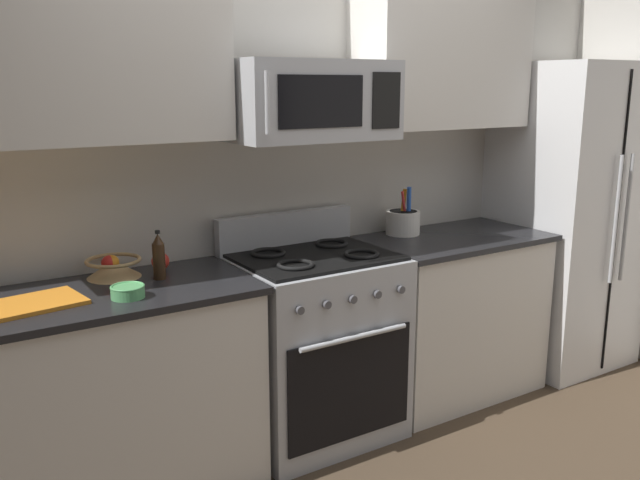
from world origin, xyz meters
TOP-DOWN VIEW (x-y plane):
  - wall_back at (0.00, 1.06)m, footprint 8.00×0.10m
  - counter_left at (-0.96, 0.68)m, footprint 1.13×0.62m
  - range_oven at (-0.00, 0.68)m, footprint 0.76×0.66m
  - counter_right at (0.91, 0.68)m, footprint 1.03×0.62m
  - refrigerator at (1.82, 0.66)m, footprint 0.76×0.73m
  - microwave at (-0.00, 0.71)m, footprint 0.77×0.44m
  - upper_cabinets_left at (-0.96, 0.84)m, footprint 1.12×0.34m
  - upper_cabinets_right at (0.91, 0.84)m, footprint 1.02×0.34m
  - utensil_crock at (0.70, 0.87)m, footprint 0.19×0.19m
  - fruit_basket at (-0.90, 0.87)m, footprint 0.24×0.24m
  - apple_loose at (-0.69, 0.88)m, footprint 0.08×0.08m
  - cutting_board at (-1.27, 0.65)m, footprint 0.38×0.29m
  - bottle_soy at (-0.74, 0.74)m, footprint 0.05×0.05m
  - prep_bowl at (-0.94, 0.55)m, footprint 0.13×0.13m

SIDE VIEW (x-z plane):
  - counter_left at x=-0.96m, z-range 0.00..0.91m
  - counter_right at x=0.91m, z-range 0.00..0.91m
  - range_oven at x=0.00m, z-range -0.07..1.02m
  - cutting_board at x=-1.27m, z-range 0.91..0.93m
  - refrigerator at x=1.82m, z-range 0.00..1.85m
  - prep_bowl at x=-0.94m, z-range 0.91..0.96m
  - apple_loose at x=-0.69m, z-range 0.91..0.99m
  - fruit_basket at x=-0.90m, z-range 0.91..1.01m
  - utensil_crock at x=0.70m, z-range 0.85..1.12m
  - bottle_soy at x=-0.74m, z-range 0.90..1.11m
  - wall_back at x=0.00m, z-range 0.00..2.60m
  - microwave at x=0.00m, z-range 1.47..1.83m
  - upper_cabinets_left at x=-0.96m, z-range 1.49..2.25m
  - upper_cabinets_right at x=0.91m, z-range 1.49..2.25m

